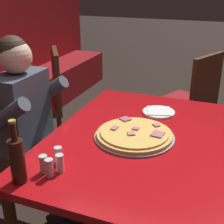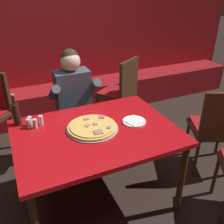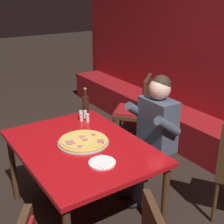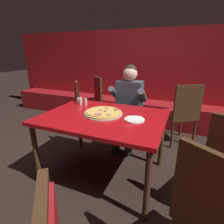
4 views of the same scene
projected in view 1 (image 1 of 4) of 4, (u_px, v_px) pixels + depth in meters
The scene contains 11 objects.
main_dining_table at pixel (141, 149), 1.76m from camera, with size 1.35×1.00×0.77m.
pizza at pixel (134, 134), 1.72m from camera, with size 0.44×0.44×0.05m.
plate_white_paper at pixel (159, 112), 2.04m from camera, with size 0.21×0.21×0.02m.
beer_bottle at pixel (17, 159), 1.31m from camera, with size 0.07×0.07×0.29m.
shaker_red_pepper_flakes at pixel (44, 165), 1.40m from camera, with size 0.04×0.04×0.09m.
shaker_parmesan at pixel (49, 169), 1.38m from camera, with size 0.04×0.04×0.09m.
shaker_black_pepper at pixel (60, 164), 1.41m from camera, with size 0.04×0.04×0.09m.
shaker_oregano at pixel (58, 156), 1.47m from camera, with size 0.04×0.04×0.09m.
diner_seated_blue_shirt at pixel (34, 124), 2.05m from camera, with size 0.53×0.53×1.27m.
dining_chair_side_aisle at pixel (193, 97), 2.87m from camera, with size 0.58×0.58×0.99m.
dining_chair_by_booth at pixel (45, 96), 2.90m from camera, with size 0.61×0.61×1.00m.
Camera 1 is at (-1.49, -0.41, 1.59)m, focal length 50.00 mm.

